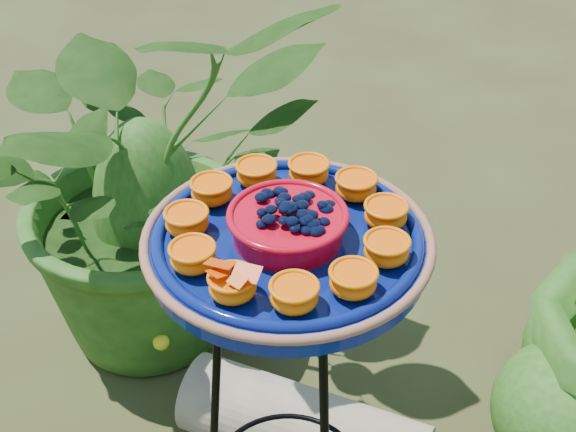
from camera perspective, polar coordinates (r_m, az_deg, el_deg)
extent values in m
torus|color=black|center=(1.19, -0.02, -3.30)|extent=(0.25, 0.25, 0.01)
cylinder|color=black|center=(1.56, 2.56, -12.01)|extent=(0.02, 0.08, 0.80)
cylinder|color=#08155E|center=(1.18, -0.02, -2.21)|extent=(0.45, 0.45, 0.04)
torus|color=#926342|center=(1.17, -0.02, -1.58)|extent=(0.43, 0.43, 0.01)
torus|color=#08155E|center=(1.16, -0.02, -1.44)|extent=(0.40, 0.40, 0.02)
cylinder|color=#B60618|center=(1.15, -0.02, -0.73)|extent=(0.17, 0.17, 0.04)
torus|color=#B60618|center=(1.14, -0.02, 0.08)|extent=(0.18, 0.18, 0.01)
ellipsoid|color=black|center=(1.14, -0.02, 0.30)|extent=(0.14, 0.14, 0.03)
ellipsoid|color=orange|center=(1.12, 7.00, -2.54)|extent=(0.06, 0.06, 0.03)
cylinder|color=#FF6D05|center=(1.11, 7.06, -1.90)|extent=(0.06, 0.06, 0.01)
ellipsoid|color=orange|center=(1.19, 6.95, -0.03)|extent=(0.06, 0.06, 0.03)
cylinder|color=#FF6D05|center=(1.18, 7.01, 0.60)|extent=(0.06, 0.06, 0.01)
ellipsoid|color=orange|center=(1.24, 4.85, 1.98)|extent=(0.06, 0.06, 0.03)
cylinder|color=#FF6D05|center=(1.23, 4.89, 2.59)|extent=(0.06, 0.06, 0.01)
ellipsoid|color=orange|center=(1.27, 1.48, 3.03)|extent=(0.06, 0.06, 0.03)
cylinder|color=#FF6D05|center=(1.26, 1.49, 3.63)|extent=(0.06, 0.06, 0.01)
ellipsoid|color=orange|center=(1.27, -2.25, 2.91)|extent=(0.06, 0.06, 0.03)
cylinder|color=#FF6D05|center=(1.26, -2.27, 3.51)|extent=(0.06, 0.06, 0.01)
ellipsoid|color=orange|center=(1.23, -5.44, 1.65)|extent=(0.06, 0.06, 0.03)
cylinder|color=#FF6D05|center=(1.22, -5.48, 2.26)|extent=(0.06, 0.06, 0.01)
ellipsoid|color=orange|center=(1.17, -7.19, -0.51)|extent=(0.06, 0.06, 0.03)
cylinder|color=#FF6D05|center=(1.17, -7.25, 0.12)|extent=(0.06, 0.06, 0.01)
ellipsoid|color=orange|center=(1.11, -6.77, -3.03)|extent=(0.06, 0.06, 0.03)
cylinder|color=#FF6D05|center=(1.10, -6.83, -2.39)|extent=(0.06, 0.06, 0.01)
ellipsoid|color=orange|center=(1.06, -3.96, -5.09)|extent=(0.06, 0.06, 0.03)
cylinder|color=#FF6D05|center=(1.05, -3.99, -4.44)|extent=(0.06, 0.06, 0.01)
ellipsoid|color=orange|center=(1.04, 0.44, -5.79)|extent=(0.06, 0.06, 0.03)
cylinder|color=#FF6D05|center=(1.03, 0.44, -5.14)|extent=(0.06, 0.06, 0.01)
ellipsoid|color=orange|center=(1.07, 4.64, -4.77)|extent=(0.06, 0.06, 0.03)
cylinder|color=#FF6D05|center=(1.06, 4.68, -4.12)|extent=(0.06, 0.06, 0.01)
cylinder|color=black|center=(1.04, -4.01, -4.06)|extent=(0.01, 0.03, 0.00)
cube|color=#FF5605|center=(1.05, -4.88, -3.40)|extent=(0.04, 0.03, 0.01)
cube|color=#FF5605|center=(1.03, -2.96, -4.04)|extent=(0.04, 0.03, 0.01)
cylinder|color=tan|center=(1.89, 1.11, -14.83)|extent=(0.57, 0.21, 0.19)
imported|color=#1E4713|center=(2.00, -10.18, 3.08)|extent=(1.12, 1.15, 0.97)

